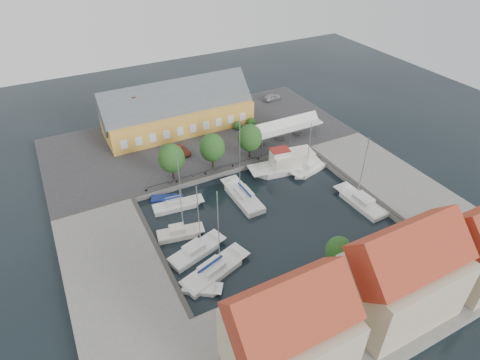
# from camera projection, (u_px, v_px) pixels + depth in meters

# --- Properties ---
(ground) EXTENTS (140.00, 140.00, 0.00)m
(ground) POSITION_uv_depth(u_px,v_px,m) (258.00, 209.00, 60.28)
(ground) COLOR black
(ground) RESTS_ON ground
(north_quay) EXTENTS (56.00, 26.00, 1.00)m
(north_quay) POSITION_uv_depth(u_px,v_px,m) (199.00, 139.00, 76.62)
(north_quay) COLOR #2D2D30
(north_quay) RESTS_ON ground
(west_quay) EXTENTS (12.00, 24.00, 1.00)m
(west_quay) POSITION_uv_depth(u_px,v_px,m) (114.00, 266.00, 50.25)
(west_quay) COLOR slate
(west_quay) RESTS_ON ground
(east_quay) EXTENTS (12.00, 24.00, 1.00)m
(east_quay) POSITION_uv_depth(u_px,v_px,m) (379.00, 174.00, 66.84)
(east_quay) COLOR slate
(east_quay) RESTS_ON ground
(south_bank) EXTENTS (56.00, 14.00, 1.00)m
(south_bank) POSITION_uv_depth(u_px,v_px,m) (351.00, 311.00, 44.81)
(south_bank) COLOR slate
(south_bank) RESTS_ON ground
(quay_edge_fittings) EXTENTS (56.00, 24.72, 0.40)m
(quay_edge_fittings) POSITION_uv_depth(u_px,v_px,m) (244.00, 186.00, 63.11)
(quay_edge_fittings) COLOR #383533
(quay_edge_fittings) RESTS_ON north_quay
(warehouse) EXTENTS (28.56, 14.00, 9.55)m
(warehouse) POSITION_uv_depth(u_px,v_px,m) (175.00, 112.00, 77.23)
(warehouse) COLOR gold
(warehouse) RESTS_ON north_quay
(tent_canopy) EXTENTS (14.00, 4.00, 2.83)m
(tent_canopy) POSITION_uv_depth(u_px,v_px,m) (286.00, 126.00, 73.91)
(tent_canopy) COLOR silver
(tent_canopy) RESTS_ON north_quay
(quay_trees) EXTENTS (18.20, 4.20, 6.30)m
(quay_trees) POSITION_uv_depth(u_px,v_px,m) (212.00, 148.00, 65.37)
(quay_trees) COLOR black
(quay_trees) RESTS_ON north_quay
(car_silver) EXTENTS (4.41, 2.34, 1.43)m
(car_silver) POSITION_uv_depth(u_px,v_px,m) (272.00, 97.00, 89.53)
(car_silver) COLOR #A8ABB0
(car_silver) RESTS_ON north_quay
(car_red) EXTENTS (2.58, 4.20, 1.31)m
(car_red) POSITION_uv_depth(u_px,v_px,m) (181.00, 150.00, 70.89)
(car_red) COLOR #5E2015
(car_red) RESTS_ON north_quay
(center_sailboat) EXTENTS (3.05, 9.97, 13.45)m
(center_sailboat) POSITION_uv_depth(u_px,v_px,m) (243.00, 197.00, 62.00)
(center_sailboat) COLOR white
(center_sailboat) RESTS_ON ground
(trawler) EXTENTS (13.28, 5.68, 5.00)m
(trawler) POSITION_uv_depth(u_px,v_px,m) (288.00, 164.00, 68.45)
(trawler) COLOR white
(trawler) RESTS_ON ground
(east_boat_a) EXTENTS (7.22, 3.90, 10.05)m
(east_boat_a) POSITION_uv_depth(u_px,v_px,m) (309.00, 170.00, 68.30)
(east_boat_a) COLOR white
(east_boat_a) RESTS_ON ground
(east_boat_c) EXTENTS (3.25, 9.37, 11.69)m
(east_boat_c) POSITION_uv_depth(u_px,v_px,m) (361.00, 203.00, 61.02)
(east_boat_c) COLOR white
(east_boat_c) RESTS_ON ground
(west_boat_a) EXTENTS (7.93, 3.04, 10.39)m
(west_boat_a) POSITION_uv_depth(u_px,v_px,m) (177.00, 206.00, 60.37)
(west_boat_a) COLOR white
(west_boat_a) RESTS_ON ground
(west_boat_b) EXTENTS (6.75, 3.38, 9.16)m
(west_boat_b) POSITION_uv_depth(u_px,v_px,m) (180.00, 234.00, 55.37)
(west_boat_b) COLOR silver
(west_boat_b) RESTS_ON ground
(west_boat_c) EXTENTS (8.51, 4.84, 11.11)m
(west_boat_c) POSITION_uv_depth(u_px,v_px,m) (196.00, 252.00, 52.61)
(west_boat_c) COLOR white
(west_boat_c) RESTS_ON ground
(west_boat_d) EXTENTS (9.98, 5.67, 12.76)m
(west_boat_d) POSITION_uv_depth(u_px,v_px,m) (214.00, 271.00, 49.88)
(west_boat_d) COLOR white
(west_boat_d) RESTS_ON ground
(launch_sw) EXTENTS (5.00, 4.19, 0.98)m
(launch_sw) POSITION_uv_depth(u_px,v_px,m) (202.00, 289.00, 47.79)
(launch_sw) COLOR white
(launch_sw) RESTS_ON ground
(launch_nw) EXTENTS (4.28, 2.93, 0.88)m
(launch_nw) POSITION_uv_depth(u_px,v_px,m) (164.00, 200.00, 61.89)
(launch_nw) COLOR navy
(launch_nw) RESTS_ON ground
(townhouses) EXTENTS (36.30, 8.50, 12.00)m
(townhouses) POSITION_uv_depth(u_px,v_px,m) (389.00, 287.00, 40.84)
(townhouses) COLOR #B2A889
(townhouses) RESTS_ON south_bank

